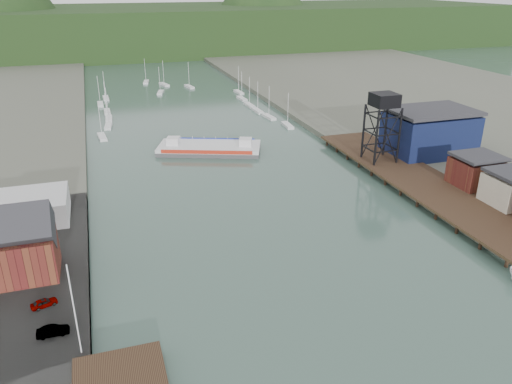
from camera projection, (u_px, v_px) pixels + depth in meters
ground at (372, 359)px, 59.88m from camera, size 600.00×600.00×0.00m
east_land at (502, 125)px, 155.83m from camera, size 120.00×400.00×3.20m
west_quay at (27, 319)px, 65.79m from camera, size 16.00×80.00×1.60m
east_pier at (417, 179)px, 108.95m from camera, size 14.00×70.00×2.45m
harbor_building at (12, 250)px, 71.90m from camera, size 12.20×8.20×8.90m
white_shed at (16, 210)px, 89.71m from camera, size 18.00×12.00×4.50m
flagpole at (74, 310)px, 56.34m from camera, size 0.16×0.16×12.00m
lift_tower at (384, 104)px, 114.35m from camera, size 6.50×6.50×16.00m
blue_shed at (429, 132)px, 123.71m from camera, size 20.50×14.50×11.30m
marina_sailboats at (178, 104)px, 180.93m from camera, size 57.71×92.65×0.90m
distant_hills at (127, 33)px, 318.37m from camera, size 500.00×120.00×80.00m
chain_ferry at (209, 148)px, 131.38m from camera, size 28.54×19.29×3.82m
car_west_a at (44, 303)px, 66.71m from camera, size 3.70×2.41×1.17m
car_west_b at (53, 331)px, 61.29m from camera, size 3.85×1.37×1.26m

